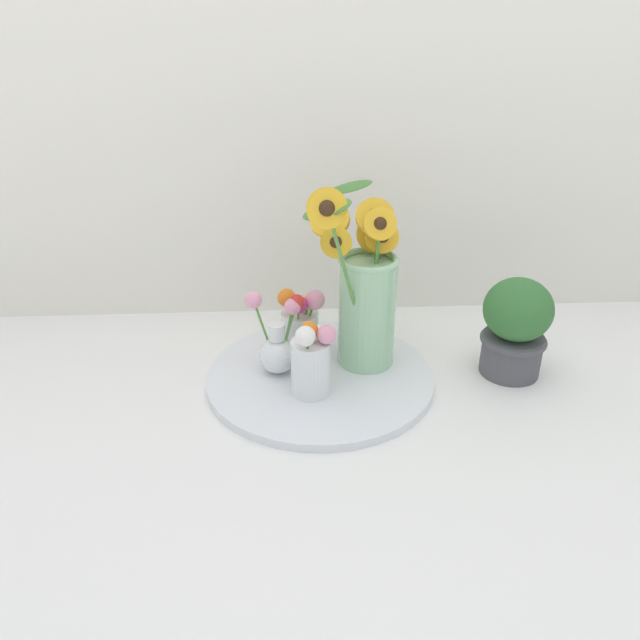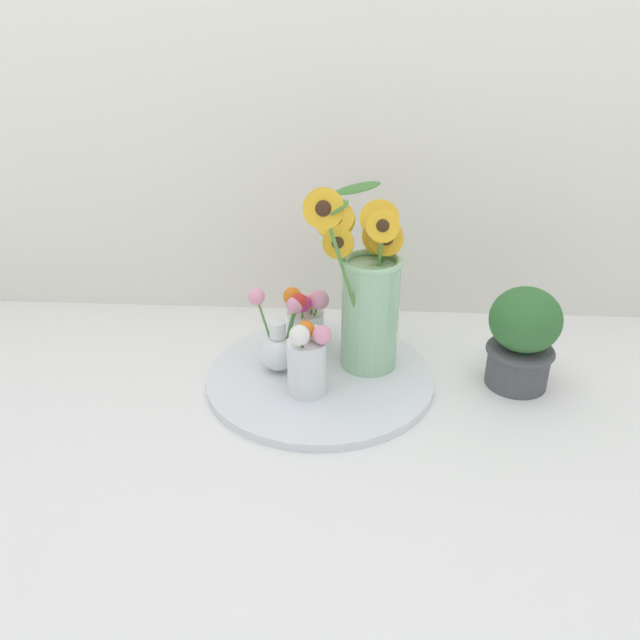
# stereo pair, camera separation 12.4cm
# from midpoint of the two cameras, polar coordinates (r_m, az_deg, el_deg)

# --- Properties ---
(ground_plane) EXTENTS (6.00, 6.00, 0.00)m
(ground_plane) POSITION_cam_midpoint_polar(r_m,az_deg,el_deg) (1.28, -1.59, -6.37)
(ground_plane) COLOR white
(wall_back) EXTENTS (3.60, 0.06, 1.40)m
(wall_back) POSITION_cam_midpoint_polar(r_m,az_deg,el_deg) (1.47, -2.50, 26.82)
(wall_back) COLOR white
(wall_back) RESTS_ON ground_plane
(serving_tray) EXTENTS (0.47, 0.47, 0.02)m
(serving_tray) POSITION_cam_midpoint_polar(r_m,az_deg,el_deg) (1.30, -2.73, -5.31)
(serving_tray) COLOR silver
(serving_tray) RESTS_ON ground_plane
(mason_jar_sunflowers) EXTENTS (0.21, 0.25, 0.41)m
(mason_jar_sunflowers) POSITION_cam_midpoint_polar(r_m,az_deg,el_deg) (1.27, 1.35, 2.21)
(mason_jar_sunflowers) COLOR #99CC9E
(mason_jar_sunflowers) RESTS_ON serving_tray
(vase_small_center) EXTENTS (0.09, 0.09, 0.16)m
(vase_small_center) POSITION_cam_midpoint_polar(r_m,az_deg,el_deg) (1.20, -3.77, -3.63)
(vase_small_center) COLOR white
(vase_small_center) RESTS_ON serving_tray
(vase_bulb_right) EXTENTS (0.12, 0.08, 0.17)m
(vase_bulb_right) POSITION_cam_midpoint_polar(r_m,az_deg,el_deg) (1.29, -6.63, -2.21)
(vase_bulb_right) COLOR white
(vase_bulb_right) RESTS_ON serving_tray
(vase_small_back) EXTENTS (0.10, 0.10, 0.15)m
(vase_small_back) POSITION_cam_midpoint_polar(r_m,az_deg,el_deg) (1.36, -4.39, -0.23)
(vase_small_back) COLOR white
(vase_small_back) RESTS_ON serving_tray
(potted_plant) EXTENTS (0.14, 0.14, 0.21)m
(potted_plant) POSITION_cam_midpoint_polar(r_m,az_deg,el_deg) (1.33, 14.94, -0.62)
(potted_plant) COLOR #4C4C51
(potted_plant) RESTS_ON ground_plane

